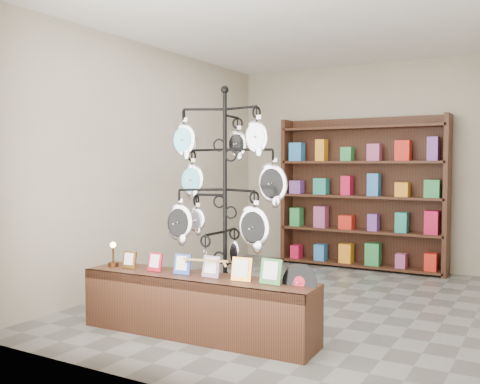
# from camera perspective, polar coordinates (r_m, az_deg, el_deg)

# --- Properties ---
(ground) EXTENTS (5.00, 5.00, 0.00)m
(ground) POSITION_cam_1_polar(r_m,az_deg,el_deg) (6.01, 6.16, -11.69)
(ground) COLOR slate
(ground) RESTS_ON ground
(room_envelope) EXTENTS (5.00, 5.00, 5.00)m
(room_envelope) POSITION_cam_1_polar(r_m,az_deg,el_deg) (5.82, 6.26, 6.21)
(room_envelope) COLOR #AEA28C
(room_envelope) RESTS_ON ground
(display_tree) EXTENTS (1.14, 1.06, 2.23)m
(display_tree) POSITION_cam_1_polar(r_m,az_deg,el_deg) (4.85, -1.63, 0.20)
(display_tree) COLOR black
(display_tree) RESTS_ON ground
(front_shelf) EXTENTS (2.21, 0.54, 0.77)m
(front_shelf) POSITION_cam_1_polar(r_m,az_deg,el_deg) (4.84, -4.62, -11.98)
(front_shelf) COLOR black
(front_shelf) RESTS_ON ground
(back_shelving) EXTENTS (2.42, 0.36, 2.20)m
(back_shelving) POSITION_cam_1_polar(r_m,az_deg,el_deg) (7.99, 12.83, -0.62)
(back_shelving) COLOR black
(back_shelving) RESTS_ON ground
(wall_clocks) EXTENTS (0.03, 0.24, 0.84)m
(wall_clocks) POSITION_cam_1_polar(r_m,az_deg,el_deg) (7.48, -5.22, 2.82)
(wall_clocks) COLOR black
(wall_clocks) RESTS_ON ground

